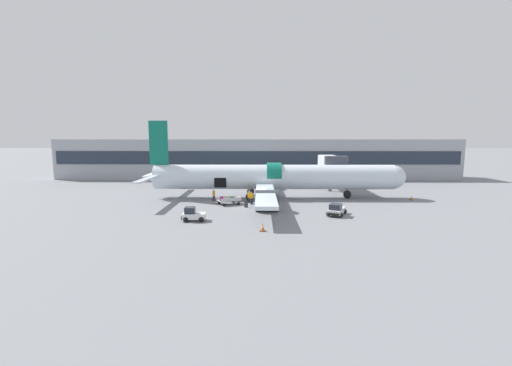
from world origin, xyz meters
The scene contains 14 objects.
ground_plane centered at (0.00, 0.00, 0.00)m, with size 500.00×500.00×0.00m, color slate.
terminal_strip centered at (0.00, 32.88, 4.29)m, with size 86.50×8.75×8.58m.
jet_bridge_stub centered at (12.29, 12.79, 4.52)m, with size 3.37×9.88×6.11m.
airplane centered at (2.12, 7.00, 3.03)m, with size 38.91×35.95×11.35m.
baggage_tug_lead centered at (9.39, -4.29, 0.62)m, with size 2.74×3.56×1.40m.
baggage_tug_mid centered at (-6.66, -7.14, 0.63)m, with size 2.62×1.86×1.51m.
baggage_cart_loading centered at (-3.58, 1.97, 0.55)m, with size 3.86×2.96×1.22m.
ground_crew_loader_a centered at (-0.57, 2.15, 0.88)m, with size 0.54×0.53×1.67m.
ground_crew_loader_b centered at (-6.00, 4.74, 0.85)m, with size 0.39×0.56×1.62m.
ground_crew_driver centered at (0.34, 3.50, 0.97)m, with size 0.64×0.46×1.84m.
ground_crew_supervisor centered at (-0.93, 3.12, 0.86)m, with size 0.47×0.57×1.64m.
suitcase_on_tarmac_upright centered at (-1.21, 0.09, 0.36)m, with size 0.47×0.41×0.83m.
safety_cone_nose centered at (22.47, 5.72, 0.29)m, with size 0.54×0.54×0.61m.
safety_cone_engine_left centered at (0.81, -11.15, 0.37)m, with size 0.54×0.54×0.78m.
Camera 1 is at (0.52, -43.09, 8.92)m, focal length 24.00 mm.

